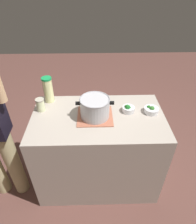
# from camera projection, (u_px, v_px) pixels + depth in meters

# --- Properties ---
(ground_plane) EXTENTS (8.00, 8.00, 0.00)m
(ground_plane) POSITION_uv_depth(u_px,v_px,m) (98.00, 176.00, 2.34)
(ground_plane) COLOR brown
(counter_slab) EXTENTS (1.22, 0.71, 0.90)m
(counter_slab) POSITION_uv_depth(u_px,v_px,m) (98.00, 150.00, 2.07)
(counter_slab) COLOR #A99D90
(counter_slab) RESTS_ON ground_plane
(dish_cloth) EXTENTS (0.32, 0.30, 0.01)m
(dish_cloth) POSITION_uv_depth(u_px,v_px,m) (95.00, 116.00, 1.79)
(dish_cloth) COLOR #A95F46
(dish_cloth) RESTS_ON counter_slab
(cooking_pot) EXTENTS (0.34, 0.27, 0.19)m
(cooking_pot) POSITION_uv_depth(u_px,v_px,m) (95.00, 107.00, 1.73)
(cooking_pot) COLOR #B7B7BC
(cooking_pot) RESTS_ON dish_cloth
(lemonade_pitcher) EXTENTS (0.10, 0.10, 0.26)m
(lemonade_pitcher) POSITION_uv_depth(u_px,v_px,m) (48.00, 90.00, 1.92)
(lemonade_pitcher) COLOR #EBEBA5
(lemonade_pitcher) RESTS_ON counter_slab
(mason_jar) EXTENTS (0.08, 0.08, 0.12)m
(mason_jar) POSITION_uv_depth(u_px,v_px,m) (41.00, 105.00, 1.83)
(mason_jar) COLOR beige
(mason_jar) RESTS_ON counter_slab
(broccoli_bowl_front) EXTENTS (0.12, 0.12, 0.08)m
(broccoli_bowl_front) POSITION_uv_depth(u_px,v_px,m) (128.00, 109.00, 1.84)
(broccoli_bowl_front) COLOR silver
(broccoli_bowl_front) RESTS_ON counter_slab
(broccoli_bowl_center) EXTENTS (0.13, 0.13, 0.07)m
(broccoli_bowl_center) POSITION_uv_depth(u_px,v_px,m) (151.00, 110.00, 1.83)
(broccoli_bowl_center) COLOR silver
(broccoli_bowl_center) RESTS_ON counter_slab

